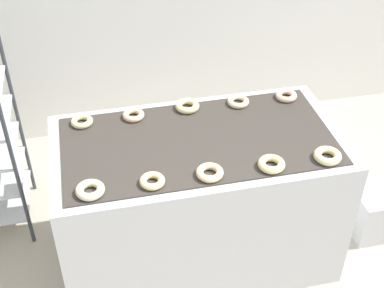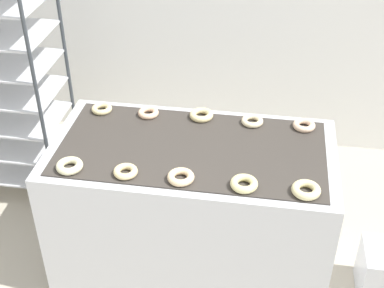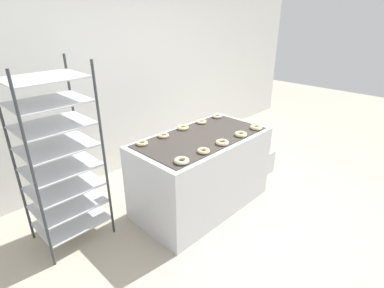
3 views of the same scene
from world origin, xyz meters
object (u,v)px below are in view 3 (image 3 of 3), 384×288
object	(u,v)px
donut_near_rightmost	(256,127)
donut_far_left	(163,136)
donut_near_center	(222,142)
donut_far_right	(201,122)
donut_near_left	(204,151)
donut_far_center	(183,128)
donut_near_leftmost	(182,161)
donut_near_right	(241,134)
donut_far_leftmost	(142,143)
fryer_machine	(201,172)
baking_rack_cart	(59,157)
glaze_bin	(260,162)
donut_far_rightmost	(217,116)

from	to	relation	value
donut_near_rightmost	donut_far_left	size ratio (longest dim) A/B	1.16
donut_near_center	donut_far_right	xyz separation A→B (m)	(0.31, 0.58, -0.00)
donut_far_right	donut_near_rightmost	bearing A→B (deg)	-63.22
donut_near_left	donut_near_center	distance (m)	0.28
donut_near_rightmost	donut_far_center	world-z (taller)	donut_near_rightmost
donut_near_leftmost	donut_far_right	bearing A→B (deg)	33.02
donut_near_right	donut_far_leftmost	xyz separation A→B (m)	(-0.89, 0.58, -0.00)
donut_near_leftmost	donut_far_left	xyz separation A→B (m)	(0.28, 0.57, -0.00)
fryer_machine	baking_rack_cart	distance (m)	1.50
donut_far_right	donut_far_left	bearing A→B (deg)	-179.47
donut_near_rightmost	donut_near_right	bearing A→B (deg)	179.90
donut_near_right	donut_far_left	world-z (taller)	donut_near_right
baking_rack_cart	glaze_bin	size ratio (longest dim) A/B	5.31
donut_near_leftmost	donut_near_left	world-z (taller)	donut_near_leftmost
donut_near_leftmost	donut_near_rightmost	distance (m)	1.18
glaze_bin	donut_near_leftmost	distance (m)	1.91
donut_near_left	donut_near_rightmost	distance (m)	0.89
fryer_machine	donut_far_right	distance (m)	0.62
baking_rack_cart	donut_near_rightmost	bearing A→B (deg)	-24.39
donut_near_left	fryer_machine	bearing A→B (deg)	44.55
donut_near_leftmost	donut_far_center	size ratio (longest dim) A/B	0.99
fryer_machine	donut_far_leftmost	bearing A→B (deg)	154.24
fryer_machine	donut_far_right	xyz separation A→B (m)	(0.30, 0.29, 0.46)
donut_near_center	fryer_machine	bearing A→B (deg)	87.92
donut_far_center	fryer_machine	bearing A→B (deg)	-91.29
glaze_bin	donut_near_right	bearing A→B (deg)	-164.87
baking_rack_cart	donut_far_right	size ratio (longest dim) A/B	13.97
donut_near_leftmost	donut_far_center	distance (m)	0.84
donut_near_rightmost	donut_far_left	world-z (taller)	donut_near_rightmost
donut_near_center	donut_far_center	size ratio (longest dim) A/B	0.98
glaze_bin	donut_far_right	xyz separation A→B (m)	(-0.86, 0.35, 0.73)
glaze_bin	donut_far_right	world-z (taller)	donut_far_right
donut_near_left	donut_far_left	bearing A→B (deg)	91.35
donut_near_center	donut_far_rightmost	size ratio (longest dim) A/B	1.07
fryer_machine	donut_near_left	world-z (taller)	donut_near_left
donut_near_leftmost	donut_near_rightmost	xyz separation A→B (m)	(1.18, -0.01, 0.00)
donut_near_right	donut_far_rightmost	world-z (taller)	donut_near_right
glaze_bin	donut_near_left	bearing A→B (deg)	-171.15
donut_near_right	donut_near_rightmost	world-z (taller)	same
fryer_machine	glaze_bin	size ratio (longest dim) A/B	4.69
donut_near_left	donut_far_leftmost	size ratio (longest dim) A/B	1.01
fryer_machine	donut_far_rightmost	bearing A→B (deg)	25.71
donut_near_leftmost	donut_far_rightmost	bearing A→B (deg)	26.00
glaze_bin	donut_near_left	distance (m)	1.64
donut_far_center	donut_far_right	distance (m)	0.30
donut_near_left	donut_far_left	distance (m)	0.57
donut_near_center	donut_far_leftmost	bearing A→B (deg)	135.29
donut_near_center	donut_far_leftmost	size ratio (longest dim) A/B	1.11
donut_near_leftmost	donut_near_center	xyz separation A→B (m)	(0.57, -0.00, -0.00)
donut_far_left	donut_near_leftmost	bearing A→B (deg)	-116.01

